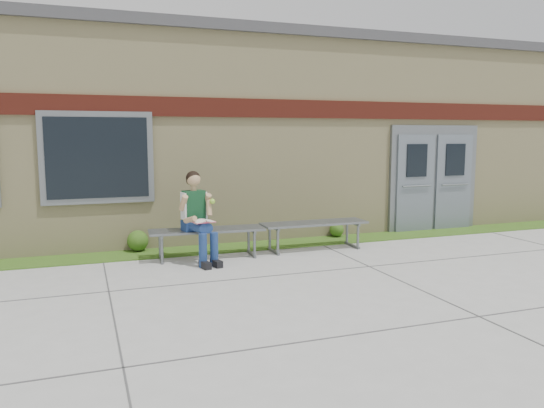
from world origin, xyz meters
name	(u,v)px	position (x,y,z in m)	size (l,w,h in m)	color
ground	(326,280)	(0.00, 0.00, 0.00)	(80.00, 80.00, 0.00)	#9E9E99
grass_strip	(267,245)	(0.00, 2.60, 0.01)	(16.00, 0.80, 0.02)	#294C14
school_building	(221,134)	(0.00, 5.99, 2.10)	(16.20, 6.22, 4.20)	beige
bench_left	(207,236)	(-1.30, 1.98, 0.39)	(1.98, 0.67, 0.51)	slate
bench_right	(314,228)	(0.70, 1.98, 0.39)	(1.97, 0.57, 0.51)	slate
girl	(198,215)	(-1.50, 1.75, 0.78)	(0.58, 0.94, 1.51)	navy
shrub_mid	(138,241)	(-2.38, 2.85, 0.21)	(0.38, 0.38, 0.38)	#294C14
shrub_east	(337,230)	(1.60, 2.85, 0.17)	(0.29, 0.29, 0.29)	#294C14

